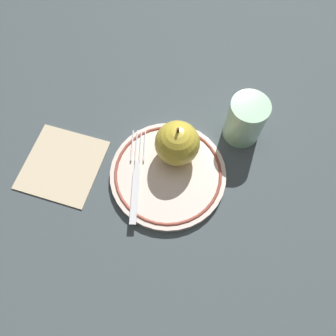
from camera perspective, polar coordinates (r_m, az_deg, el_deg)
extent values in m
plane|color=#434E52|center=(0.62, -1.89, -1.55)|extent=(2.00, 2.00, 0.00)
cylinder|color=silver|center=(0.62, 0.00, -1.12)|extent=(0.22, 0.22, 0.01)
torus|color=brown|center=(0.61, 0.00, -0.87)|extent=(0.20, 0.20, 0.01)
sphere|color=gold|center=(0.59, 1.62, 4.31)|extent=(0.08, 0.08, 0.08)
cylinder|color=brown|center=(0.55, 1.75, 6.54)|extent=(0.00, 0.00, 0.01)
cube|color=silver|center=(0.59, -5.83, -4.93)|extent=(0.03, 0.10, 0.00)
cube|color=silver|center=(0.62, -5.43, 0.44)|extent=(0.01, 0.02, 0.00)
cube|color=silver|center=(0.63, -4.09, 3.90)|extent=(0.01, 0.06, 0.00)
cube|color=silver|center=(0.63, -4.81, 3.91)|extent=(0.01, 0.06, 0.00)
cube|color=silver|center=(0.63, -5.53, 3.93)|extent=(0.01, 0.06, 0.00)
cube|color=silver|center=(0.63, -6.25, 3.94)|extent=(0.01, 0.06, 0.00)
cylinder|color=#BAEEC5|center=(0.64, 13.32, 8.14)|extent=(0.07, 0.07, 0.10)
cube|color=beige|center=(0.66, -17.92, 0.59)|extent=(0.15, 0.16, 0.01)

